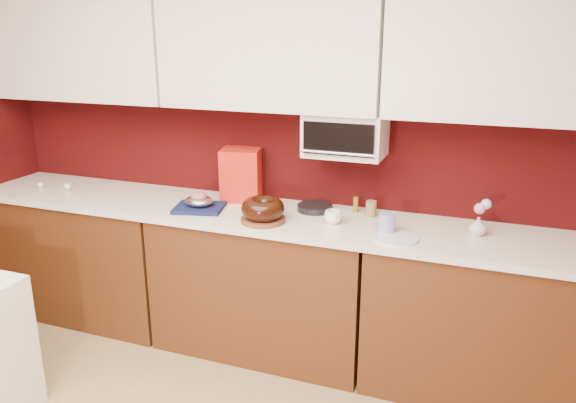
% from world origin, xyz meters
% --- Properties ---
extents(wall_back, '(4.00, 0.02, 2.50)m').
position_xyz_m(wall_back, '(0.00, 2.25, 1.25)').
color(wall_back, '#390707').
rests_on(wall_back, floor).
extents(base_cabinet_left, '(1.31, 0.58, 0.86)m').
position_xyz_m(base_cabinet_left, '(-1.33, 1.94, 0.43)').
color(base_cabinet_left, '#4D270F').
rests_on(base_cabinet_left, floor).
extents(base_cabinet_center, '(1.31, 0.58, 0.86)m').
position_xyz_m(base_cabinet_center, '(0.00, 1.94, 0.43)').
color(base_cabinet_center, '#4D270F').
rests_on(base_cabinet_center, floor).
extents(base_cabinet_right, '(1.31, 0.58, 0.86)m').
position_xyz_m(base_cabinet_right, '(1.33, 1.94, 0.43)').
color(base_cabinet_right, '#4D270F').
rests_on(base_cabinet_right, floor).
extents(countertop, '(4.00, 0.62, 0.04)m').
position_xyz_m(countertop, '(0.00, 1.94, 0.88)').
color(countertop, silver).
rests_on(countertop, base_cabinet_center).
extents(upper_cabinet_left, '(1.31, 0.33, 0.70)m').
position_xyz_m(upper_cabinet_left, '(-1.33, 2.08, 1.85)').
color(upper_cabinet_left, white).
rests_on(upper_cabinet_left, wall_back).
extents(upper_cabinet_center, '(1.31, 0.33, 0.70)m').
position_xyz_m(upper_cabinet_center, '(0.00, 2.08, 1.85)').
color(upper_cabinet_center, white).
rests_on(upper_cabinet_center, wall_back).
extents(upper_cabinet_right, '(1.31, 0.33, 0.70)m').
position_xyz_m(upper_cabinet_right, '(1.33, 2.08, 1.85)').
color(upper_cabinet_right, white).
rests_on(upper_cabinet_right, wall_back).
extents(toaster_oven, '(0.45, 0.30, 0.25)m').
position_xyz_m(toaster_oven, '(0.45, 2.10, 1.38)').
color(toaster_oven, white).
rests_on(toaster_oven, upper_cabinet_center).
extents(toaster_oven_door, '(0.40, 0.02, 0.18)m').
position_xyz_m(toaster_oven_door, '(0.45, 1.94, 1.38)').
color(toaster_oven_door, black).
rests_on(toaster_oven_door, toaster_oven).
extents(toaster_oven_handle, '(0.42, 0.02, 0.02)m').
position_xyz_m(toaster_oven_handle, '(0.45, 1.93, 1.30)').
color(toaster_oven_handle, silver).
rests_on(toaster_oven_handle, toaster_oven).
extents(cake_base, '(0.32, 0.32, 0.02)m').
position_xyz_m(cake_base, '(0.06, 1.79, 0.91)').
color(cake_base, brown).
rests_on(cake_base, countertop).
extents(bundt_cake, '(0.29, 0.29, 0.10)m').
position_xyz_m(bundt_cake, '(0.06, 1.79, 0.98)').
color(bundt_cake, black).
rests_on(bundt_cake, cake_base).
extents(navy_towel, '(0.34, 0.31, 0.02)m').
position_xyz_m(navy_towel, '(-0.39, 1.86, 0.91)').
color(navy_towel, '#121944').
rests_on(navy_towel, countertop).
extents(foil_ham_nest, '(0.19, 0.17, 0.07)m').
position_xyz_m(foil_ham_nest, '(-0.39, 1.86, 0.96)').
color(foil_ham_nest, silver).
rests_on(foil_ham_nest, navy_towel).
extents(roasted_ham, '(0.13, 0.12, 0.07)m').
position_xyz_m(roasted_ham, '(-0.39, 1.86, 0.98)').
color(roasted_ham, '#B15E50').
rests_on(roasted_ham, foil_ham_nest).
extents(pandoro_box, '(0.29, 0.27, 0.33)m').
position_xyz_m(pandoro_box, '(-0.24, 2.15, 1.06)').
color(pandoro_box, '#A90B16').
rests_on(pandoro_box, countertop).
extents(dark_pan, '(0.22, 0.22, 0.04)m').
position_xyz_m(dark_pan, '(0.28, 2.09, 0.92)').
color(dark_pan, black).
rests_on(dark_pan, countertop).
extents(coffee_mug, '(0.12, 0.12, 0.09)m').
position_xyz_m(coffee_mug, '(0.45, 1.90, 0.95)').
color(coffee_mug, white).
rests_on(coffee_mug, countertop).
extents(blue_jar, '(0.12, 0.12, 0.11)m').
position_xyz_m(blue_jar, '(0.76, 1.85, 0.96)').
color(blue_jar, '#1B2B97').
rests_on(blue_jar, countertop).
extents(flower_vase, '(0.10, 0.10, 0.11)m').
position_xyz_m(flower_vase, '(1.22, 1.99, 0.96)').
color(flower_vase, silver).
rests_on(flower_vase, countertop).
extents(flower_pink, '(0.06, 0.06, 0.06)m').
position_xyz_m(flower_pink, '(1.22, 1.99, 1.05)').
color(flower_pink, pink).
rests_on(flower_pink, flower_vase).
extents(flower_blue, '(0.05, 0.05, 0.05)m').
position_xyz_m(flower_blue, '(1.25, 2.01, 1.07)').
color(flower_blue, '#93C3EC').
rests_on(flower_blue, flower_vase).
extents(china_plate, '(0.28, 0.28, 0.01)m').
position_xyz_m(china_plate, '(0.82, 1.77, 0.91)').
color(china_plate, white).
rests_on(china_plate, countertop).
extents(amber_bottle, '(0.04, 0.04, 0.09)m').
position_xyz_m(amber_bottle, '(0.51, 2.15, 0.95)').
color(amber_bottle, brown).
rests_on(amber_bottle, countertop).
extents(paper_cup, '(0.06, 0.06, 0.09)m').
position_xyz_m(paper_cup, '(0.62, 2.10, 0.95)').
color(paper_cup, olive).
rests_on(paper_cup, countertop).
extents(egg_left, '(0.06, 0.05, 0.04)m').
position_xyz_m(egg_left, '(-1.66, 1.91, 0.92)').
color(egg_left, silver).
rests_on(egg_left, countertop).
extents(egg_right, '(0.06, 0.05, 0.04)m').
position_xyz_m(egg_right, '(-1.45, 1.93, 0.92)').
color(egg_right, silver).
rests_on(egg_right, countertop).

